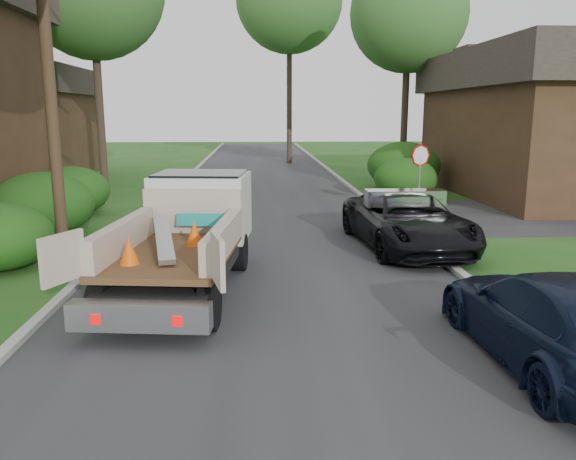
# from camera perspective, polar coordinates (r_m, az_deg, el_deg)

# --- Properties ---
(ground) EXTENTS (120.00, 120.00, 0.00)m
(ground) POSITION_cam_1_polar(r_m,az_deg,el_deg) (10.41, -1.08, -7.95)
(ground) COLOR #194E16
(ground) RESTS_ON ground
(road) EXTENTS (8.00, 90.00, 0.02)m
(road) POSITION_cam_1_polar(r_m,az_deg,el_deg) (20.10, -2.18, 1.76)
(road) COLOR #28282B
(road) RESTS_ON ground
(curb_left) EXTENTS (0.20, 90.00, 0.12)m
(curb_left) POSITION_cam_1_polar(r_m,az_deg,el_deg) (20.43, -13.76, 1.75)
(curb_left) COLOR #9E9E99
(curb_left) RESTS_ON ground
(curb_right) EXTENTS (0.20, 90.00, 0.12)m
(curb_right) POSITION_cam_1_polar(r_m,az_deg,el_deg) (20.58, 9.31, 2.00)
(curb_right) COLOR #9E9E99
(curb_right) RESTS_ON ground
(stop_sign) EXTENTS (0.71, 0.32, 2.48)m
(stop_sign) POSITION_cam_1_polar(r_m,az_deg,el_deg) (19.67, 13.26, 6.44)
(stop_sign) COLOR slate
(stop_sign) RESTS_ON ground
(utility_pole) EXTENTS (2.42, 1.25, 10.00)m
(utility_pole) POSITION_cam_1_polar(r_m,az_deg,el_deg) (15.72, -23.31, 16.95)
(utility_pole) COLOR #382619
(utility_pole) RESTS_ON ground
(house_left_far) EXTENTS (7.56, 7.56, 6.00)m
(house_left_far) POSITION_cam_1_polar(r_m,az_deg,el_deg) (34.40, -26.13, 9.88)
(house_left_far) COLOR #392617
(house_left_far) RESTS_ON ground
(house_right) EXTENTS (9.72, 12.96, 6.20)m
(house_right) POSITION_cam_1_polar(r_m,az_deg,el_deg) (27.29, 26.48, 9.87)
(house_right) COLOR #392617
(house_right) RESTS_ON ground
(hedge_left_a) EXTENTS (2.34, 2.34, 1.53)m
(hedge_left_a) POSITION_cam_1_polar(r_m,az_deg,el_deg) (14.33, -27.24, -0.59)
(hedge_left_a) COLOR #0E3F0E
(hedge_left_a) RESTS_ON ground
(hedge_left_b) EXTENTS (2.86, 2.86, 1.87)m
(hedge_left_b) POSITION_cam_1_polar(r_m,az_deg,el_deg) (17.60, -23.66, 2.39)
(hedge_left_b) COLOR #0E3F0E
(hedge_left_b) RESTS_ON ground
(hedge_left_c) EXTENTS (2.60, 2.60, 1.70)m
(hedge_left_c) POSITION_cam_1_polar(r_m,az_deg,el_deg) (20.98, -21.15, 3.73)
(hedge_left_c) COLOR #0E3F0E
(hedge_left_c) RESTS_ON ground
(hedge_right_a) EXTENTS (2.60, 2.60, 1.70)m
(hedge_right_a) POSITION_cam_1_polar(r_m,az_deg,el_deg) (23.76, 11.84, 5.14)
(hedge_right_a) COLOR #0E3F0E
(hedge_right_a) RESTS_ON ground
(hedge_right_b) EXTENTS (3.38, 3.38, 2.21)m
(hedge_right_b) POSITION_cam_1_polar(r_m,az_deg,el_deg) (26.79, 11.66, 6.43)
(hedge_right_b) COLOR #0E3F0E
(hedge_right_b) RESTS_ON ground
(tree_right_far) EXTENTS (6.00, 6.00, 11.50)m
(tree_right_far) POSITION_cam_1_polar(r_m,az_deg,el_deg) (31.20, 12.17, 20.74)
(tree_right_far) COLOR #2D2119
(tree_right_far) RESTS_ON ground
(flatbed_truck) EXTENTS (3.04, 6.03, 2.20)m
(flatbed_truck) POSITION_cam_1_polar(r_m,az_deg,el_deg) (12.00, -9.78, 0.48)
(flatbed_truck) COLOR black
(flatbed_truck) RESTS_ON ground
(black_pickup) EXTENTS (2.86, 5.48, 1.47)m
(black_pickup) POSITION_cam_1_polar(r_m,az_deg,el_deg) (15.09, 12.03, 0.93)
(black_pickup) COLOR black
(black_pickup) RESTS_ON ground
(navy_suv) EXTENTS (2.00, 4.71, 1.35)m
(navy_suv) POSITION_cam_1_polar(r_m,az_deg,el_deg) (8.82, 25.40, -8.19)
(navy_suv) COLOR black
(navy_suv) RESTS_ON ground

